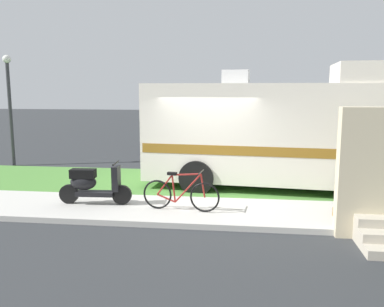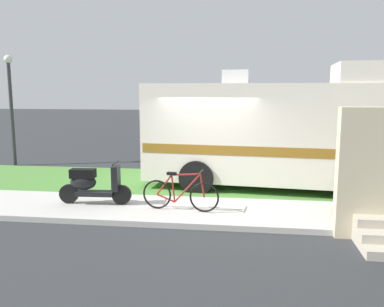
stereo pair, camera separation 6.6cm
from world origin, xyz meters
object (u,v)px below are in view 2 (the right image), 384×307
Objects in this scene: bicycle at (180,194)px; scooter at (92,184)px; bottle_green at (334,212)px; bottle_spare at (363,218)px; motorhome_rv at (277,130)px; street_lamp_post at (11,99)px; pickup_truck_near at (376,136)px.

scooter is at bearing 173.09° from bicycle.
bottle_spare is at bearing -40.41° from bottle_green.
motorhome_rv is 29.64× the size of bottle_green.
bottle_green is at bearing 0.02° from bicycle.
bottle_spare is 11.89m from street_lamp_post.
pickup_truck_near is 8.23m from bottle_spare.
motorhome_rv is at bearing -130.60° from pickup_truck_near.
bicycle is 0.33× the size of pickup_truck_near.
street_lamp_post is at bearing 134.89° from scooter.
street_lamp_post reaches higher than bottle_spare.
scooter is at bearing 177.29° from bottle_green.
scooter is 2.08m from bicycle.
bicycle is at bearing -129.67° from pickup_truck_near.
bottle_green is at bearing -2.71° from scooter.
street_lamp_post is (-12.89, -2.46, 1.39)m from pickup_truck_near.
motorhome_rv is 5.06m from scooter.
bottle_green is (3.20, 0.00, -0.27)m from bicycle.
bottle_green is 0.86× the size of bottle_spare.
scooter is 0.43× the size of street_lamp_post.
street_lamp_post reaches higher than pickup_truck_near.
bicycle is 3.70m from bottle_spare.
motorhome_rv reaches higher than bottle_green.
bottle_green is (5.26, -0.25, -0.36)m from scooter.
pickup_truck_near reaches higher than bicycle.
bottle_spare is at bearing -65.07° from motorhome_rv.
bottle_green is (-2.95, -7.41, -0.74)m from pickup_truck_near.
bottle_spare is at bearing -27.18° from street_lamp_post.
pickup_truck_near is (6.14, 7.41, 0.48)m from bicycle.
bottle_spare is (-2.48, -7.81, -0.73)m from pickup_truck_near.
scooter is (-4.25, -2.54, -1.02)m from motorhome_rv.
bottle_green is 11.31m from street_lamp_post.
bottle_spare is (0.47, -0.40, 0.02)m from bottle_green.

